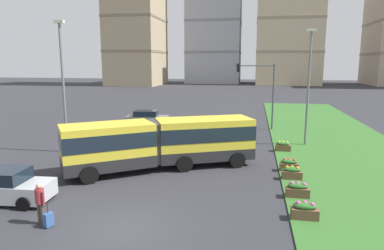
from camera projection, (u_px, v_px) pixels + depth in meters
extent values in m
plane|color=#2D2D33|center=(123.00, 227.00, 13.76)|extent=(260.00, 260.00, 0.00)
cube|color=#336628|center=(360.00, 168.00, 21.40)|extent=(10.00, 70.00, 0.08)
cube|color=yellow|center=(204.00, 138.00, 22.09)|extent=(6.50, 4.74, 2.55)
cube|color=#262628|center=(204.00, 152.00, 22.26)|extent=(6.52, 4.77, 0.70)
cube|color=#19232D|center=(204.00, 132.00, 22.02)|extent=(6.55, 4.80, 0.90)
cube|color=yellow|center=(108.00, 146.00, 20.10)|extent=(5.69, 5.03, 2.55)
cube|color=#262628|center=(108.00, 161.00, 20.26)|extent=(5.72, 5.06, 0.70)
cube|color=#19232D|center=(107.00, 139.00, 20.02)|extent=(5.75, 5.09, 0.90)
cylinder|color=#383838|center=(158.00, 141.00, 21.38)|extent=(2.40, 2.40, 2.45)
cylinder|color=black|center=(224.00, 150.00, 23.93)|extent=(1.03, 0.67, 1.00)
cylinder|color=black|center=(237.00, 160.00, 21.55)|extent=(1.03, 0.67, 1.00)
cylinder|color=black|center=(176.00, 153.00, 23.12)|extent=(1.03, 0.67, 1.00)
cylinder|color=black|center=(184.00, 164.00, 20.74)|extent=(1.03, 0.67, 1.00)
cylinder|color=black|center=(83.00, 163.00, 20.90)|extent=(0.98, 0.80, 1.00)
cylinder|color=black|center=(89.00, 175.00, 18.66)|extent=(0.98, 0.80, 1.00)
sphere|color=#F9EFC6|center=(242.00, 146.00, 23.84)|extent=(0.24, 0.24, 0.24)
sphere|color=#F9EFC6|center=(253.00, 153.00, 22.12)|extent=(0.24, 0.24, 0.24)
cube|color=slate|center=(147.00, 120.00, 36.32)|extent=(4.60, 2.37, 0.80)
cube|color=black|center=(146.00, 113.00, 36.21)|extent=(2.58, 1.98, 0.60)
cylinder|color=black|center=(163.00, 121.00, 37.19)|extent=(0.66, 0.30, 0.64)
cylinder|color=black|center=(160.00, 124.00, 35.42)|extent=(0.66, 0.30, 0.64)
cylinder|color=black|center=(135.00, 121.00, 37.32)|extent=(0.66, 0.30, 0.64)
cylinder|color=black|center=(132.00, 124.00, 35.55)|extent=(0.66, 0.30, 0.64)
cube|color=#B7BABF|center=(4.00, 190.00, 16.27)|extent=(4.52, 2.11, 0.80)
cube|color=black|center=(0.00, 175.00, 16.16)|extent=(2.49, 1.85, 0.60)
cylinder|color=black|center=(45.00, 189.00, 17.04)|extent=(0.65, 0.27, 0.64)
cylinder|color=black|center=(24.00, 204.00, 15.27)|extent=(0.65, 0.27, 0.64)
cylinder|color=#4C4238|center=(43.00, 214.00, 13.94)|extent=(0.16, 0.16, 0.90)
cylinder|color=#4C4238|center=(39.00, 213.00, 14.04)|extent=(0.16, 0.16, 0.90)
cylinder|color=maroon|center=(40.00, 196.00, 13.86)|extent=(0.36, 0.36, 0.60)
sphere|color=tan|center=(39.00, 186.00, 13.79)|extent=(0.24, 0.24, 0.24)
cylinder|color=maroon|center=(43.00, 198.00, 13.74)|extent=(0.10, 0.10, 0.55)
cylinder|color=maroon|center=(36.00, 196.00, 13.99)|extent=(0.10, 0.10, 0.55)
cube|color=#335693|center=(48.00, 220.00, 13.74)|extent=(0.36, 0.42, 0.56)
cylinder|color=black|center=(48.00, 208.00, 13.66)|extent=(0.03, 0.03, 0.40)
cube|color=brown|center=(305.00, 213.00, 14.38)|extent=(1.10, 0.56, 0.44)
ellipsoid|color=#2D6B28|center=(305.00, 206.00, 14.32)|extent=(0.99, 0.50, 0.28)
sphere|color=#D14C99|center=(298.00, 203.00, 14.35)|extent=(0.20, 0.20, 0.20)
sphere|color=#D14C99|center=(305.00, 203.00, 14.38)|extent=(0.20, 0.20, 0.20)
sphere|color=#D14C99|center=(312.00, 205.00, 14.20)|extent=(0.20, 0.20, 0.20)
cube|color=brown|center=(298.00, 192.00, 16.74)|extent=(1.10, 0.56, 0.44)
ellipsoid|color=#2D6B28|center=(298.00, 186.00, 16.68)|extent=(0.99, 0.50, 0.28)
sphere|color=#D14C99|center=(292.00, 183.00, 16.71)|extent=(0.20, 0.20, 0.20)
sphere|color=#D14C99|center=(298.00, 183.00, 16.74)|extent=(0.20, 0.20, 0.20)
sphere|color=#D14C99|center=(304.00, 185.00, 16.55)|extent=(0.20, 0.20, 0.20)
cube|color=brown|center=(292.00, 175.00, 19.34)|extent=(1.10, 0.56, 0.44)
ellipsoid|color=#2D6B28|center=(292.00, 169.00, 19.28)|extent=(0.99, 0.50, 0.28)
sphere|color=orange|center=(287.00, 167.00, 19.31)|extent=(0.20, 0.20, 0.20)
sphere|color=orange|center=(292.00, 167.00, 19.34)|extent=(0.20, 0.20, 0.20)
sphere|color=orange|center=(297.00, 168.00, 19.15)|extent=(0.20, 0.20, 0.20)
cube|color=brown|center=(289.00, 167.00, 20.86)|extent=(1.10, 0.56, 0.44)
ellipsoid|color=#2D6B28|center=(289.00, 161.00, 20.80)|extent=(0.99, 0.50, 0.28)
sphere|color=red|center=(285.00, 160.00, 20.83)|extent=(0.20, 0.20, 0.20)
sphere|color=red|center=(289.00, 159.00, 20.86)|extent=(0.20, 0.20, 0.20)
sphere|color=red|center=(294.00, 160.00, 20.67)|extent=(0.20, 0.20, 0.20)
cube|color=brown|center=(283.00, 148.00, 25.51)|extent=(1.10, 0.56, 0.44)
ellipsoid|color=#2D6B28|center=(283.00, 143.00, 25.45)|extent=(0.99, 0.50, 0.28)
sphere|color=yellow|center=(279.00, 142.00, 25.48)|extent=(0.20, 0.20, 0.20)
sphere|color=yellow|center=(283.00, 142.00, 25.51)|extent=(0.20, 0.20, 0.20)
sphere|color=yellow|center=(287.00, 143.00, 25.33)|extent=(0.20, 0.20, 0.20)
cylinder|color=#474C51|center=(273.00, 97.00, 33.30)|extent=(0.16, 0.16, 6.44)
cylinder|color=#474C51|center=(255.00, 66.00, 33.09)|extent=(3.72, 0.10, 0.10)
cube|color=black|center=(238.00, 68.00, 33.40)|extent=(0.28, 0.28, 0.80)
sphere|color=red|center=(238.00, 65.00, 33.36)|extent=(0.16, 0.16, 0.16)
sphere|color=yellow|center=(238.00, 68.00, 33.40)|extent=(0.16, 0.16, 0.16)
sphere|color=green|center=(238.00, 71.00, 33.45)|extent=(0.16, 0.16, 0.16)
cylinder|color=slate|center=(64.00, 90.00, 24.71)|extent=(0.18, 0.18, 9.22)
cube|color=white|center=(59.00, 22.00, 23.87)|extent=(0.70, 0.28, 0.20)
cylinder|color=slate|center=(308.00, 90.00, 26.71)|extent=(0.18, 0.18, 8.86)
cube|color=white|center=(312.00, 30.00, 25.91)|extent=(0.70, 0.28, 0.20)
cube|color=tan|center=(135.00, 3.00, 100.59)|extent=(14.45, 18.19, 47.48)
cube|color=#85765B|center=(137.00, 52.00, 103.05)|extent=(14.65, 18.39, 0.70)
cube|color=#85765B|center=(136.00, 19.00, 101.37)|extent=(14.65, 18.39, 0.70)
cube|color=#9EA3AD|center=(214.00, 23.00, 111.82)|extent=(17.06, 14.88, 38.49)
cube|color=gray|center=(214.00, 53.00, 113.47)|extent=(17.26, 15.08, 0.70)
cube|color=gray|center=(214.00, 22.00, 111.76)|extent=(17.26, 15.08, 0.70)
cube|color=beige|center=(289.00, 22.00, 105.00)|extent=(18.79, 18.46, 37.76)
cube|color=#9C8D6E|center=(287.00, 52.00, 106.61)|extent=(18.99, 18.66, 0.70)
cube|color=#9C8D6E|center=(289.00, 21.00, 104.94)|extent=(18.99, 18.66, 0.70)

